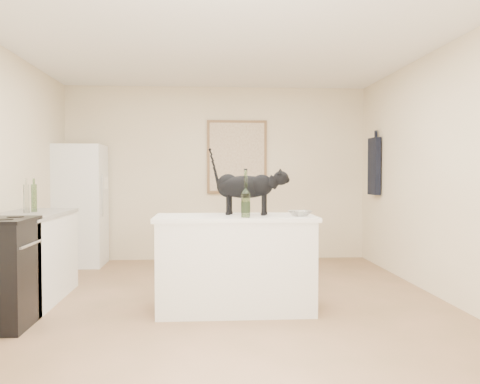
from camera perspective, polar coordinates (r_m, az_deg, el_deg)
name	(u,v)px	position (r m, az deg, el deg)	size (l,w,h in m)	color
floor	(224,305)	(5.15, -1.82, -12.50)	(5.50, 5.50, 0.00)	#A17355
ceiling	(223,38)	(5.15, -1.86, 16.73)	(5.50, 5.50, 0.00)	white
wall_back	(217,173)	(7.73, -2.57, 2.08)	(4.50, 4.50, 0.00)	beige
wall_front	(246,172)	(2.24, 0.70, 2.28)	(4.50, 4.50, 0.00)	beige
wall_right	(447,173)	(5.54, 22.11, 1.97)	(5.50, 5.50, 0.00)	beige
island_base	(235,265)	(4.87, -0.55, -8.17)	(1.44, 0.67, 0.86)	white
island_top	(235,218)	(4.81, -0.55, -2.88)	(1.50, 0.70, 0.04)	white
left_cabinets	(30,259)	(5.64, -22.33, -6.92)	(0.60, 1.40, 0.86)	white
left_countertop	(30,215)	(5.59, -22.39, -2.35)	(0.62, 1.44, 0.04)	gray
fridge	(80,205)	(7.56, -17.45, -1.42)	(0.68, 0.68, 1.70)	white
artwork_frame	(237,157)	(7.72, -0.34, 3.94)	(0.90, 0.03, 1.10)	brown
artwork_canvas	(237,157)	(7.70, -0.33, 3.94)	(0.82, 0.00, 1.02)	beige
hanging_garment	(374,166)	(7.42, 14.74, 2.79)	(0.08, 0.34, 0.80)	black
black_cat	(245,190)	(4.89, 0.60, 0.24)	(0.68, 0.20, 0.48)	black
wine_bottle	(246,196)	(4.59, 0.63, -0.45)	(0.08, 0.08, 0.39)	#305421
glass_bowl	(300,213)	(4.76, 6.69, -2.39)	(0.21, 0.21, 0.05)	silver
fridge_paper	(105,183)	(7.56, -14.77, 0.99)	(0.00, 0.14, 0.18)	white
counter_bottle_cluster	(30,198)	(5.61, -22.35, -0.66)	(0.09, 0.20, 0.29)	#1E4517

